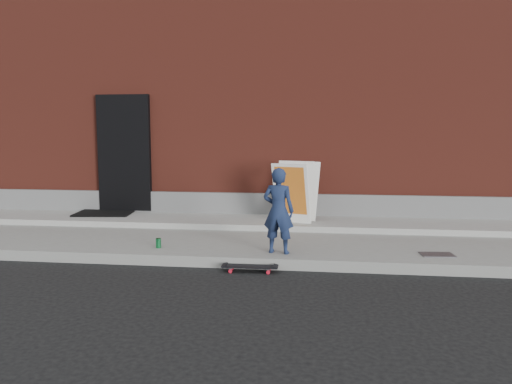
# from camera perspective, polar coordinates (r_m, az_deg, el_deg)

# --- Properties ---
(ground) EXTENTS (80.00, 80.00, 0.00)m
(ground) POSITION_cam_1_polar(r_m,az_deg,el_deg) (6.74, -3.19, -8.73)
(ground) COLOR black
(ground) RESTS_ON ground
(sidewalk) EXTENTS (20.00, 3.00, 0.15)m
(sidewalk) POSITION_cam_1_polar(r_m,az_deg,el_deg) (8.16, -1.26, -5.40)
(sidewalk) COLOR slate
(sidewalk) RESTS_ON ground
(apron) EXTENTS (20.00, 1.20, 0.10)m
(apron) POSITION_cam_1_polar(r_m,az_deg,el_deg) (9.01, -0.41, -3.41)
(apron) COLOR gray
(apron) RESTS_ON sidewalk
(building) EXTENTS (20.00, 8.10, 5.00)m
(building) POSITION_cam_1_polar(r_m,az_deg,el_deg) (13.44, 2.26, 9.83)
(building) COLOR maroon
(building) RESTS_ON ground
(child) EXTENTS (0.47, 0.36, 1.18)m
(child) POSITION_cam_1_polar(r_m,az_deg,el_deg) (6.83, 2.58, -2.16)
(child) COLOR #192648
(child) RESTS_ON sidewalk
(skateboard) EXTENTS (0.71, 0.20, 0.08)m
(skateboard) POSITION_cam_1_polar(r_m,az_deg,el_deg) (6.56, -0.71, -8.56)
(skateboard) COLOR red
(skateboard) RESTS_ON ground
(pizza_sign) EXTENTS (0.84, 0.91, 1.06)m
(pizza_sign) POSITION_cam_1_polar(r_m,az_deg,el_deg) (8.70, 4.55, 0.06)
(pizza_sign) COLOR white
(pizza_sign) RESTS_ON apron
(soda_can) EXTENTS (0.08, 0.08, 0.14)m
(soda_can) POSITION_cam_1_polar(r_m,az_deg,el_deg) (7.36, -11.09, -5.75)
(soda_can) COLOR #197D3D
(soda_can) RESTS_ON sidewalk
(doormat) EXTENTS (1.12, 0.95, 0.03)m
(doormat) POSITION_cam_1_polar(r_m,az_deg,el_deg) (10.02, -16.89, -2.28)
(doormat) COLOR black
(doormat) RESTS_ON apron
(utility_plate) EXTENTS (0.46, 0.32, 0.01)m
(utility_plate) POSITION_cam_1_polar(r_m,az_deg,el_deg) (7.25, 20.00, -6.74)
(utility_plate) COLOR #4D4D51
(utility_plate) RESTS_ON sidewalk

